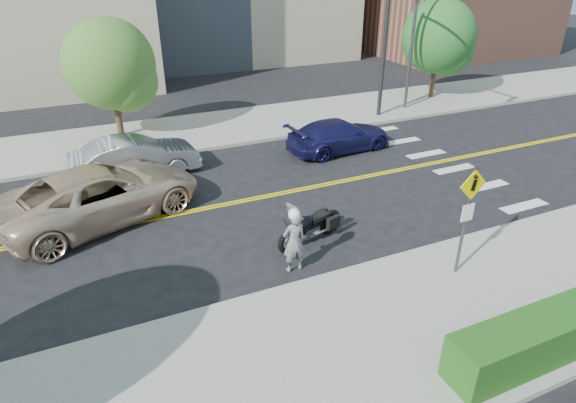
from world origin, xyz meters
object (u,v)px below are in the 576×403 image
(motorcycle, at_px, (311,220))
(parked_car_blue, at_px, (339,135))
(suv, at_px, (101,194))
(motorcyclist, at_px, (294,240))
(parked_car_silver, at_px, (135,158))
(pedestrian_sign, at_px, (468,210))

(motorcycle, xyz_separation_m, parked_car_blue, (4.35, 6.01, -0.04))
(motorcycle, relative_size, suv, 0.38)
(parked_car_blue, bearing_deg, motorcyclist, 138.22)
(motorcyclist, bearing_deg, parked_car_blue, -127.69)
(parked_car_silver, height_order, parked_car_blue, parked_car_silver)
(pedestrian_sign, relative_size, parked_car_blue, 0.65)
(motorcycle, relative_size, parked_car_blue, 0.51)
(motorcycle, distance_m, suv, 6.61)
(parked_car_silver, bearing_deg, motorcycle, -154.46)
(motorcyclist, xyz_separation_m, suv, (-4.29, 5.00, -0.06))
(motorcycle, distance_m, parked_car_silver, 7.81)
(suv, bearing_deg, motorcyclist, -159.29)
(motorcyclist, distance_m, parked_car_silver, 8.38)
(motorcycle, relative_size, parked_car_silver, 0.51)
(pedestrian_sign, bearing_deg, parked_car_blue, 79.63)
(parked_car_blue, bearing_deg, motorcycle, 139.47)
(motorcycle, bearing_deg, parked_car_blue, 37.05)
(pedestrian_sign, distance_m, parked_car_blue, 9.35)
(pedestrian_sign, distance_m, parked_car_silver, 11.92)
(pedestrian_sign, xyz_separation_m, motorcycle, (-2.68, 3.10, -1.25))
(pedestrian_sign, xyz_separation_m, motorcyclist, (-3.73, 1.98, -1.04))
(parked_car_silver, relative_size, parked_car_blue, 1.00)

